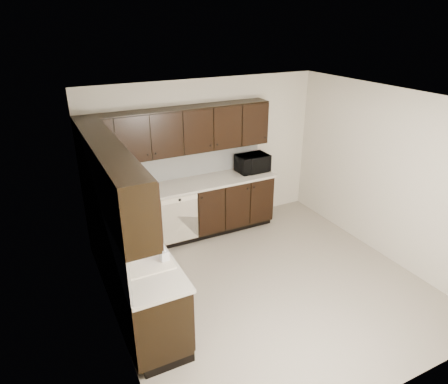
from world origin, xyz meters
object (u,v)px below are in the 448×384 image
object	(u,v)px
microwave	(252,163)
storage_bin	(134,235)
blue_pitcher	(147,243)
sink	(142,261)
toaster_oven	(103,192)

from	to	relation	value
microwave	storage_bin	distance (m)	2.79
blue_pitcher	storage_bin	bearing A→B (deg)	100.73
microwave	storage_bin	size ratio (longest dim) A/B	1.05
microwave	blue_pitcher	xyz separation A→B (m)	(-2.34, -1.68, -0.02)
sink	toaster_oven	size ratio (longest dim) A/B	2.17
sink	toaster_oven	xyz separation A→B (m)	(-0.07, 1.71, 0.18)
toaster_oven	sink	bearing A→B (deg)	-74.34
sink	storage_bin	xyz separation A→B (m)	(0.02, 0.33, 0.16)
sink	microwave	xyz separation A→B (m)	(2.43, 1.73, 0.21)
microwave	blue_pitcher	world-z (taller)	microwave
toaster_oven	microwave	bearing A→B (deg)	13.74
sink	blue_pitcher	bearing A→B (deg)	29.17
microwave	sink	bearing A→B (deg)	-146.63
toaster_oven	blue_pitcher	xyz separation A→B (m)	(0.16, -1.66, 0.01)
storage_bin	blue_pitcher	bearing A→B (deg)	-76.40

